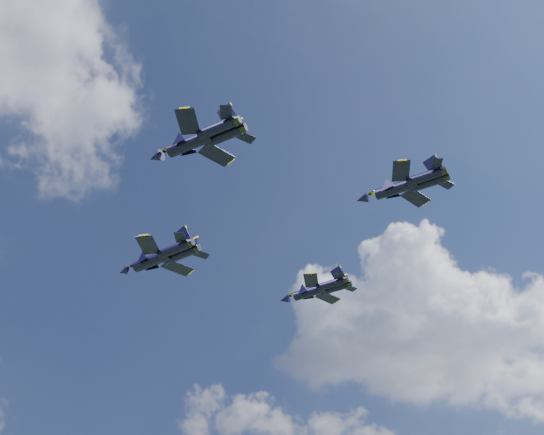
{
  "coord_description": "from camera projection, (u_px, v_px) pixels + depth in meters",
  "views": [
    {
      "loc": [
        -47.58,
        -59.9,
        3.36
      ],
      "look_at": [
        -0.36,
        2.78,
        65.27
      ],
      "focal_mm": 45.0,
      "sensor_mm": 36.0,
      "label": 1
    }
  ],
  "objects": [
    {
      "name": "jet_slot",
      "position": [
        393.0,
        189.0,
        94.03
      ],
      "size": [
        10.11,
        13.81,
        3.31
      ],
      "rotation": [
        0.0,
        0.0,
        0.45
      ],
      "color": "black"
    },
    {
      "name": "jet_right",
      "position": [
        308.0,
        292.0,
        113.5
      ],
      "size": [
        9.9,
        13.65,
        3.25
      ],
      "rotation": [
        0.0,
        0.0,
        0.41
      ],
      "color": "black"
    },
    {
      "name": "jet_lead",
      "position": [
        150.0,
        261.0,
        106.52
      ],
      "size": [
        11.66,
        16.17,
        3.83
      ],
      "rotation": [
        0.0,
        0.0,
        0.37
      ],
      "color": "black"
    },
    {
      "name": "jet_left",
      "position": [
        187.0,
        144.0,
        87.97
      ],
      "size": [
        10.95,
        15.02,
        3.59
      ],
      "rotation": [
        0.0,
        0.0,
        0.43
      ],
      "color": "black"
    }
  ]
}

